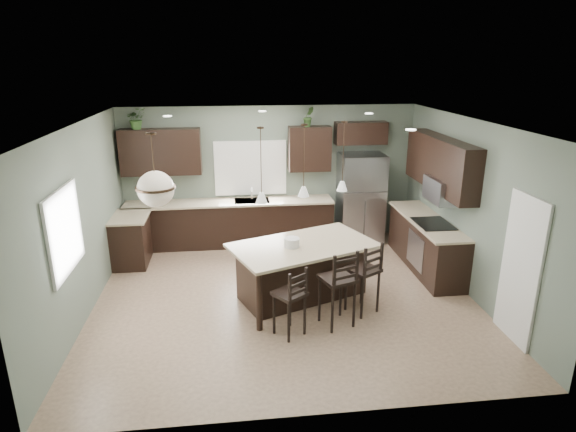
{
  "coord_description": "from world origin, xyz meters",
  "views": [
    {
      "loc": [
        -0.78,
        -6.98,
        3.68
      ],
      "look_at": [
        0.1,
        0.4,
        1.25
      ],
      "focal_mm": 30.0,
      "sensor_mm": 36.0,
      "label": 1
    }
  ],
  "objects_px": {
    "bar_stool_left": "(289,301)",
    "bar_stool_center": "(337,287)",
    "bar_stool_right": "(363,277)",
    "plant_back_left": "(136,119)",
    "serving_dish": "(292,242)",
    "refrigerator": "(361,198)",
    "kitchen_island": "(303,271)"
  },
  "relations": [
    {
      "from": "bar_stool_left",
      "to": "bar_stool_center",
      "type": "height_order",
      "value": "bar_stool_center"
    },
    {
      "from": "plant_back_left",
      "to": "serving_dish",
      "type": "bearing_deg",
      "value": -45.38
    },
    {
      "from": "bar_stool_left",
      "to": "refrigerator",
      "type": "bearing_deg",
      "value": 25.52
    },
    {
      "from": "bar_stool_center",
      "to": "bar_stool_right",
      "type": "relative_size",
      "value": 1.05
    },
    {
      "from": "refrigerator",
      "to": "serving_dish",
      "type": "bearing_deg",
      "value": -124.92
    },
    {
      "from": "refrigerator",
      "to": "bar_stool_center",
      "type": "bearing_deg",
      "value": -110.04
    },
    {
      "from": "kitchen_island",
      "to": "serving_dish",
      "type": "bearing_deg",
      "value": 180.0
    },
    {
      "from": "serving_dish",
      "to": "bar_stool_left",
      "type": "height_order",
      "value": "serving_dish"
    },
    {
      "from": "serving_dish",
      "to": "plant_back_left",
      "type": "relative_size",
      "value": 0.59
    },
    {
      "from": "bar_stool_left",
      "to": "bar_stool_right",
      "type": "bearing_deg",
      "value": -12.0
    },
    {
      "from": "bar_stool_right",
      "to": "plant_back_left",
      "type": "bearing_deg",
      "value": 108.93
    },
    {
      "from": "bar_stool_right",
      "to": "plant_back_left",
      "type": "distance_m",
      "value": 5.24
    },
    {
      "from": "bar_stool_left",
      "to": "bar_stool_right",
      "type": "xyz_separation_m",
      "value": [
        1.17,
        0.52,
        0.05
      ]
    },
    {
      "from": "refrigerator",
      "to": "plant_back_left",
      "type": "bearing_deg",
      "value": 177.91
    },
    {
      "from": "refrigerator",
      "to": "bar_stool_center",
      "type": "distance_m",
      "value": 3.54
    },
    {
      "from": "refrigerator",
      "to": "kitchen_island",
      "type": "distance_m",
      "value": 2.95
    },
    {
      "from": "bar_stool_left",
      "to": "bar_stool_right",
      "type": "relative_size",
      "value": 0.91
    },
    {
      "from": "kitchen_island",
      "to": "bar_stool_left",
      "type": "height_order",
      "value": "bar_stool_left"
    },
    {
      "from": "refrigerator",
      "to": "plant_back_left",
      "type": "distance_m",
      "value": 4.72
    },
    {
      "from": "serving_dish",
      "to": "plant_back_left",
      "type": "xyz_separation_m",
      "value": [
        -2.65,
        2.68,
        1.61
      ]
    },
    {
      "from": "serving_dish",
      "to": "bar_stool_right",
      "type": "bearing_deg",
      "value": -24.51
    },
    {
      "from": "refrigerator",
      "to": "kitchen_island",
      "type": "bearing_deg",
      "value": -122.74
    },
    {
      "from": "kitchen_island",
      "to": "plant_back_left",
      "type": "height_order",
      "value": "plant_back_left"
    },
    {
      "from": "kitchen_island",
      "to": "plant_back_left",
      "type": "bearing_deg",
      "value": 115.91
    },
    {
      "from": "bar_stool_center",
      "to": "bar_stool_right",
      "type": "height_order",
      "value": "bar_stool_center"
    },
    {
      "from": "refrigerator",
      "to": "kitchen_island",
      "type": "height_order",
      "value": "refrigerator"
    },
    {
      "from": "bar_stool_left",
      "to": "plant_back_left",
      "type": "height_order",
      "value": "plant_back_left"
    },
    {
      "from": "kitchen_island",
      "to": "serving_dish",
      "type": "xyz_separation_m",
      "value": [
        -0.19,
        -0.07,
        0.53
      ]
    },
    {
      "from": "refrigerator",
      "to": "bar_stool_left",
      "type": "bearing_deg",
      "value": -118.72
    },
    {
      "from": "bar_stool_left",
      "to": "plant_back_left",
      "type": "relative_size",
      "value": 2.54
    },
    {
      "from": "plant_back_left",
      "to": "bar_stool_center",
      "type": "bearing_deg",
      "value": -47.39
    },
    {
      "from": "bar_stool_left",
      "to": "plant_back_left",
      "type": "bearing_deg",
      "value": 88.47
    }
  ]
}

